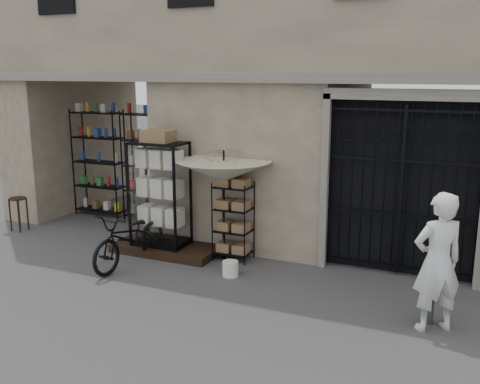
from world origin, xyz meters
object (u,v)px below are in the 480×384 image
at_px(display_cabinet, 160,199).
at_px(steel_bollard, 430,297).
at_px(shopkeeper, 432,329).
at_px(bicycle, 132,265).
at_px(white_bucket, 230,269).
at_px(wooden_stool, 19,213).
at_px(wire_rack, 233,222).
at_px(market_umbrella, 224,165).

relative_size(display_cabinet, steel_bollard, 2.82).
relative_size(steel_bollard, shopkeeper, 0.40).
bearing_deg(bicycle, steel_bollard, 1.07).
xyz_separation_m(white_bucket, shopkeeper, (3.25, -0.64, -0.13)).
relative_size(bicycle, wooden_stool, 2.60).
bearing_deg(wooden_stool, white_bucket, -6.14).
height_order(wire_rack, wooden_stool, wire_rack).
relative_size(wire_rack, bicycle, 0.76).
distance_m(market_umbrella, wooden_stool, 5.00).
distance_m(display_cabinet, market_umbrella, 1.45).
bearing_deg(bicycle, market_umbrella, 37.63).
xyz_separation_m(bicycle, steel_bollard, (5.01, -0.26, 0.37)).
relative_size(display_cabinet, wooden_stool, 2.92).
height_order(market_umbrella, wooden_stool, market_umbrella).
bearing_deg(display_cabinet, bicycle, -113.18).
bearing_deg(wooden_stool, market_umbrella, 1.64).
bearing_deg(wooden_stool, wire_rack, 2.35).
relative_size(display_cabinet, wire_rack, 1.47).
bearing_deg(white_bucket, wooden_stool, 173.86).
bearing_deg(bicycle, white_bucket, 10.76).
xyz_separation_m(steel_bollard, shopkeeper, (0.07, -0.17, -0.37)).
bearing_deg(shopkeeper, steel_bollard, -103.10).
relative_size(market_umbrella, bicycle, 1.28).
xyz_separation_m(display_cabinet, wooden_stool, (-3.55, -0.02, -0.64)).
xyz_separation_m(display_cabinet, market_umbrella, (1.26, 0.12, 0.71)).
relative_size(wire_rack, white_bucket, 5.39).
distance_m(wooden_stool, shopkeeper, 8.60).
height_order(display_cabinet, wire_rack, display_cabinet).
bearing_deg(market_umbrella, white_bucket, -57.75).
xyz_separation_m(bicycle, wooden_stool, (-3.43, 0.78, 0.38)).
height_order(display_cabinet, shopkeeper, display_cabinet).
bearing_deg(shopkeeper, wire_rack, -56.55).
bearing_deg(wire_rack, bicycle, -154.79).
height_order(bicycle, steel_bollard, bicycle).
distance_m(wooden_stool, steel_bollard, 8.51).
height_order(white_bucket, steel_bollard, steel_bollard).
distance_m(market_umbrella, white_bucket, 1.81).
xyz_separation_m(wire_rack, white_bucket, (0.29, -0.77, -0.58)).
height_order(display_cabinet, market_umbrella, market_umbrella).
bearing_deg(display_cabinet, steel_bollard, -26.60).
relative_size(market_umbrella, steel_bollard, 3.22).
distance_m(wire_rack, shopkeeper, 3.88).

